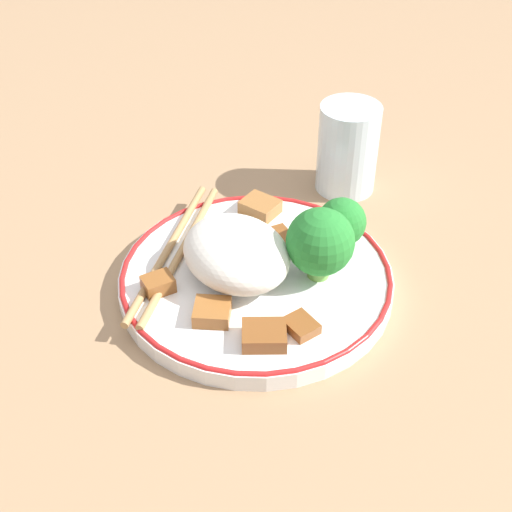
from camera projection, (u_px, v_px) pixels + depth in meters
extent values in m
plane|color=#9E7A56|center=(256.00, 287.00, 0.64)|extent=(3.00, 3.00, 0.00)
cylinder|color=white|center=(256.00, 280.00, 0.64)|extent=(0.24, 0.24, 0.02)
torus|color=red|center=(256.00, 273.00, 0.63)|extent=(0.24, 0.24, 0.00)
ellipsoid|color=white|center=(236.00, 253.00, 0.62)|extent=(0.10, 0.09, 0.05)
cylinder|color=#72AD4C|center=(318.00, 269.00, 0.63)|extent=(0.02, 0.02, 0.02)
sphere|color=#267A2D|center=(320.00, 242.00, 0.61)|extent=(0.06, 0.06, 0.06)
cylinder|color=#72AD4C|center=(340.00, 243.00, 0.65)|extent=(0.01, 0.01, 0.02)
sphere|color=#267A2D|center=(342.00, 222.00, 0.64)|extent=(0.04, 0.04, 0.04)
cube|color=brown|center=(158.00, 284.00, 0.61)|extent=(0.02, 0.03, 0.01)
cube|color=#995B28|center=(208.00, 251.00, 0.65)|extent=(0.04, 0.03, 0.01)
cube|color=#995B28|center=(212.00, 312.00, 0.59)|extent=(0.04, 0.04, 0.01)
cube|color=brown|center=(277.00, 238.00, 0.67)|extent=(0.03, 0.03, 0.01)
cube|color=#9E6633|center=(260.00, 207.00, 0.70)|extent=(0.04, 0.04, 0.01)
cube|color=brown|center=(301.00, 326.00, 0.58)|extent=(0.03, 0.02, 0.01)
cube|color=brown|center=(264.00, 335.00, 0.57)|extent=(0.04, 0.05, 0.01)
cylinder|color=#AD8451|center=(168.00, 250.00, 0.65)|extent=(0.13, 0.17, 0.01)
cylinder|color=#AD8451|center=(181.00, 252.00, 0.65)|extent=(0.13, 0.17, 0.01)
cylinder|color=silver|center=(348.00, 148.00, 0.74)|extent=(0.06, 0.06, 0.10)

